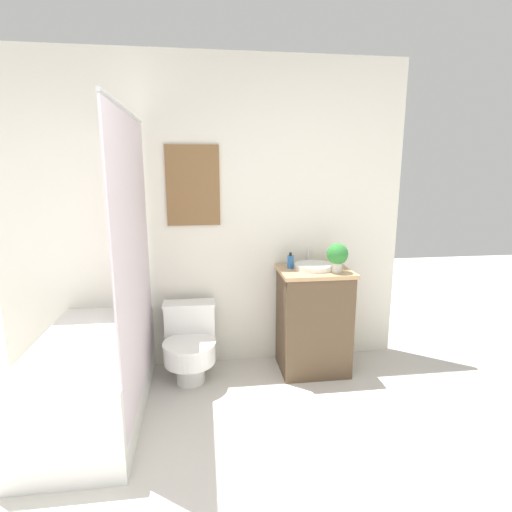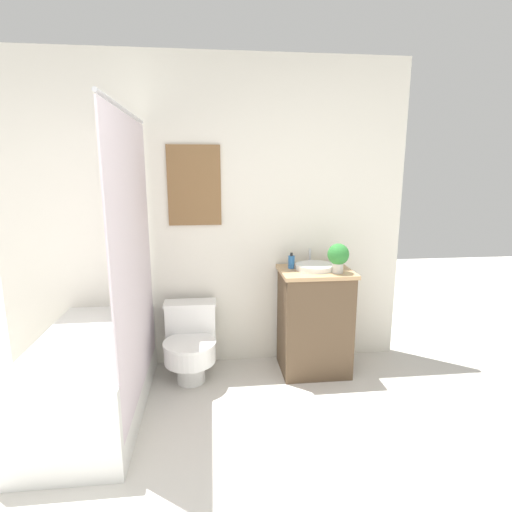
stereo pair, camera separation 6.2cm
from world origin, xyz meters
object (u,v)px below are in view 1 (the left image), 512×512
object	(u,v)px
potted_plant	(337,255)
toilet	(190,342)
sink	(314,266)
soap_bottle	(290,262)

from	to	relation	value
potted_plant	toilet	bearing A→B (deg)	175.59
sink	potted_plant	world-z (taller)	potted_plant
sink	toilet	bearing A→B (deg)	-177.39
soap_bottle	sink	bearing A→B (deg)	-16.35
toilet	potted_plant	world-z (taller)	potted_plant
potted_plant	sink	bearing A→B (deg)	136.62
toilet	potted_plant	distance (m)	1.33
toilet	sink	world-z (taller)	sink
sink	soap_bottle	distance (m)	0.19
toilet	soap_bottle	bearing A→B (deg)	6.92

